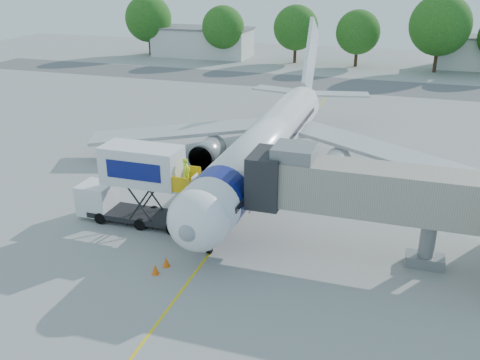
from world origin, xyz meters
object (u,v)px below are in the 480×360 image
(aircraft, at_px, (269,142))
(jet_bridge, at_px, (352,188))
(catering_hiloader, at_px, (135,184))
(ground_tug, at_px, (105,324))

(aircraft, bearing_deg, jet_bridge, -54.30)
(aircraft, height_order, jet_bridge, aircraft)
(aircraft, xyz_separation_m, jet_bridge, (7.99, -11.12, 1.39))
(aircraft, distance_m, catering_hiloader, 12.77)
(aircraft, relative_size, catering_hiloader, 4.44)
(jet_bridge, height_order, catering_hiloader, jet_bridge)
(catering_hiloader, bearing_deg, aircraft, 60.63)
(jet_bridge, bearing_deg, ground_tug, -131.24)
(ground_tug, bearing_deg, aircraft, 105.08)
(jet_bridge, bearing_deg, aircraft, 125.70)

